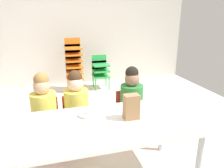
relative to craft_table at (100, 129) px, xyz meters
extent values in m
cube|color=silver|center=(-0.19, 0.50, -0.57)|extent=(5.75, 5.42, 0.02)
cube|color=#B24C47|center=(-0.19, 0.95, -0.56)|extent=(0.43, 0.43, 0.00)
cube|color=beige|center=(-0.19, 3.21, 0.77)|extent=(5.75, 0.10, 2.66)
cube|color=white|center=(0.00, 0.00, 0.03)|extent=(1.69, 0.76, 0.04)
cylinder|color=#B2B2B7|center=(0.76, -0.32, -0.27)|extent=(0.05, 0.05, 0.57)
cylinder|color=#B2B2B7|center=(-0.76, 0.32, -0.27)|extent=(0.05, 0.05, 0.57)
cylinder|color=#B2B2B7|center=(0.76, 0.32, -0.27)|extent=(0.05, 0.05, 0.57)
cube|color=red|center=(-0.46, 0.60, -0.26)|extent=(0.32, 0.30, 0.03)
cube|color=red|center=(-0.46, 0.75, -0.11)|extent=(0.29, 0.02, 0.30)
cylinder|color=#D8C64C|center=(-0.46, 0.60, -0.04)|extent=(0.33, 0.33, 0.38)
sphere|color=tan|center=(-0.46, 0.60, 0.22)|extent=(0.17, 0.17, 0.17)
sphere|color=olive|center=(-0.46, 0.61, 0.29)|extent=(0.15, 0.15, 0.15)
cylinder|color=red|center=(-0.60, 0.47, -0.41)|extent=(0.02, 0.02, 0.28)
cylinder|color=red|center=(-0.32, 0.47, -0.41)|extent=(0.02, 0.02, 0.28)
cylinder|color=red|center=(-0.60, 0.73, -0.41)|extent=(0.02, 0.02, 0.28)
cylinder|color=red|center=(-0.32, 0.73, -0.41)|extent=(0.02, 0.02, 0.28)
cube|color=red|center=(-0.13, 0.60, -0.26)|extent=(0.32, 0.30, 0.03)
cube|color=red|center=(-0.13, 0.75, -0.11)|extent=(0.29, 0.02, 0.30)
cylinder|color=#D8C64C|center=(-0.13, 0.60, -0.04)|extent=(0.28, 0.28, 0.38)
sphere|color=beige|center=(-0.13, 0.60, 0.22)|extent=(0.17, 0.17, 0.17)
sphere|color=#472D19|center=(-0.13, 0.61, 0.29)|extent=(0.15, 0.15, 0.15)
cylinder|color=red|center=(-0.27, 0.47, -0.41)|extent=(0.02, 0.02, 0.28)
cylinder|color=red|center=(0.01, 0.47, -0.41)|extent=(0.02, 0.02, 0.28)
cylinder|color=red|center=(-0.27, 0.73, -0.41)|extent=(0.02, 0.02, 0.28)
cylinder|color=red|center=(0.01, 0.73, -0.41)|extent=(0.02, 0.02, 0.28)
cube|color=red|center=(0.51, 0.60, -0.26)|extent=(0.32, 0.30, 0.03)
cube|color=red|center=(0.51, 0.75, -0.11)|extent=(0.29, 0.02, 0.30)
cylinder|color=#2D7A38|center=(0.51, 0.60, -0.04)|extent=(0.31, 0.31, 0.38)
sphere|color=#8C664C|center=(0.51, 0.60, 0.22)|extent=(0.17, 0.17, 0.17)
sphere|color=black|center=(0.51, 0.61, 0.29)|extent=(0.15, 0.15, 0.15)
cylinder|color=red|center=(0.37, 0.47, -0.41)|extent=(0.02, 0.02, 0.28)
cylinder|color=red|center=(0.65, 0.47, -0.41)|extent=(0.02, 0.02, 0.28)
cylinder|color=red|center=(0.37, 0.73, -0.41)|extent=(0.02, 0.02, 0.28)
cylinder|color=red|center=(0.65, 0.73, -0.41)|extent=(0.02, 0.02, 0.28)
cube|color=orange|center=(0.08, 2.63, -0.30)|extent=(0.32, 0.30, 0.03)
cube|color=orange|center=(0.08, 2.77, -0.21)|extent=(0.30, 0.02, 0.18)
cube|color=orange|center=(0.08, 2.63, -0.18)|extent=(0.32, 0.30, 0.03)
cube|color=orange|center=(0.08, 2.77, -0.09)|extent=(0.30, 0.02, 0.18)
cube|color=orange|center=(0.08, 2.63, -0.06)|extent=(0.32, 0.30, 0.03)
cube|color=orange|center=(0.08, 2.77, 0.03)|extent=(0.30, 0.02, 0.18)
cube|color=orange|center=(0.08, 2.63, 0.06)|extent=(0.32, 0.30, 0.03)
cube|color=orange|center=(0.08, 2.77, 0.15)|extent=(0.30, 0.02, 0.18)
cube|color=orange|center=(0.08, 2.63, 0.18)|extent=(0.32, 0.30, 0.03)
cube|color=orange|center=(0.08, 2.77, 0.27)|extent=(0.30, 0.02, 0.18)
cube|color=orange|center=(0.08, 2.63, 0.30)|extent=(0.32, 0.30, 0.03)
cube|color=orange|center=(0.08, 2.77, 0.39)|extent=(0.30, 0.02, 0.18)
cylinder|color=orange|center=(-0.06, 2.50, -0.43)|extent=(0.02, 0.02, 0.26)
cylinder|color=orange|center=(0.22, 2.50, -0.43)|extent=(0.02, 0.02, 0.26)
cylinder|color=orange|center=(-0.06, 2.76, -0.43)|extent=(0.02, 0.02, 0.26)
cylinder|color=orange|center=(0.22, 2.76, -0.43)|extent=(0.02, 0.02, 0.26)
cube|color=green|center=(0.61, 2.63, -0.30)|extent=(0.32, 0.30, 0.03)
cube|color=green|center=(0.61, 2.77, -0.21)|extent=(0.30, 0.02, 0.18)
cube|color=green|center=(0.61, 2.63, -0.18)|extent=(0.32, 0.30, 0.03)
cube|color=green|center=(0.61, 2.77, -0.09)|extent=(0.30, 0.02, 0.18)
cube|color=green|center=(0.61, 2.63, -0.06)|extent=(0.32, 0.30, 0.03)
cube|color=green|center=(0.61, 2.77, 0.03)|extent=(0.30, 0.02, 0.18)
cylinder|color=green|center=(0.47, 2.50, -0.43)|extent=(0.02, 0.02, 0.26)
cylinder|color=green|center=(0.75, 2.50, -0.43)|extent=(0.02, 0.02, 0.26)
cylinder|color=green|center=(0.47, 2.76, -0.43)|extent=(0.02, 0.02, 0.26)
cylinder|color=green|center=(0.75, 2.76, -0.43)|extent=(0.02, 0.02, 0.26)
cube|color=#9E754C|center=(0.28, 0.01, 0.16)|extent=(0.13, 0.09, 0.22)
cylinder|color=white|center=(-0.11, 0.15, 0.06)|extent=(0.18, 0.18, 0.01)
torus|color=white|center=(-0.11, 0.15, 0.08)|extent=(0.12, 0.12, 0.04)
camera|label=1|loc=(-0.35, -1.59, 0.91)|focal=34.98mm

